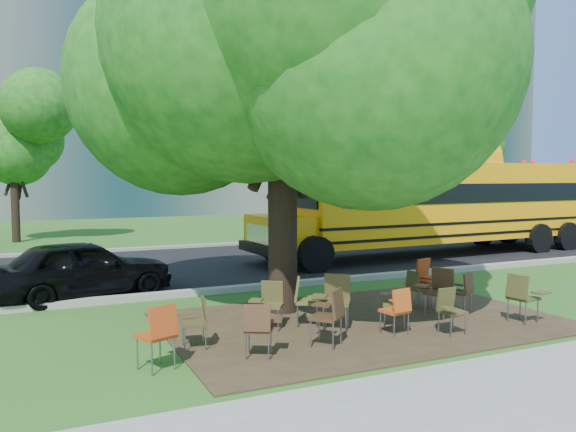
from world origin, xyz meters
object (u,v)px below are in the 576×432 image
black_car (83,268)px  chair_2 (330,311)px  chair_0 (160,329)px  chair_6 (438,287)px  chair_1 (260,324)px  chair_12 (418,285)px  chair_5 (449,307)px  chair_14 (428,277)px  chair_8 (197,317)px  school_bus (444,202)px  chair_3 (335,296)px  chair_10 (304,297)px  chair_9 (270,300)px  chair_13 (463,288)px  chair_4 (398,306)px  chair_7 (523,294)px  chair_11 (398,299)px  main_tree (283,31)px

black_car → chair_2: bearing=-162.4°
chair_0 → chair_6: bearing=-13.9°
chair_1 → chair_12: 4.31m
chair_5 → chair_14: size_ratio=0.82×
chair_0 → chair_8: size_ratio=1.14×
school_bus → chair_14: (-5.37, -5.86, -1.20)m
chair_2 → chair_3: 0.98m
chair_10 → chair_12: 2.67m
chair_2 → chair_9: (-0.44, 1.34, -0.06)m
chair_6 → chair_13: bearing=-114.8°
chair_12 → chair_0: bearing=-78.0°
chair_4 → chair_12: size_ratio=1.06×
chair_0 → chair_7: size_ratio=1.01×
chair_4 → chair_7: (2.48, -0.31, 0.05)m
chair_8 → black_car: bearing=24.8°
chair_10 → black_car: bearing=-115.1°
chair_1 → chair_11: (2.81, 0.57, 0.00)m
chair_3 → chair_13: chair_3 is taller
chair_0 → black_car: size_ratio=0.24×
chair_3 → chair_0: bearing=49.1°
chair_0 → chair_11: (4.21, 0.41, -0.05)m
chair_0 → chair_7: 6.39m
main_tree → school_bus: (8.31, 5.19, -3.58)m
main_tree → chair_12: size_ratio=11.66×
chair_2 → chair_5: size_ratio=1.19×
chair_1 → chair_11: chair_11 is taller
school_bus → chair_2: 11.48m
chair_4 → chair_10: (-1.14, 1.16, 0.03)m
chair_9 → chair_13: (3.79, -0.54, -0.01)m
chair_8 → school_bus: bearing=-47.9°
chair_9 → chair_10: size_ratio=0.95×
chair_7 → chair_12: size_ratio=1.17×
school_bus → chair_12: size_ratio=16.55×
school_bus → chair_7: school_bus is taller
chair_3 → chair_13: bearing=-144.6°
chair_5 → chair_0: bearing=-3.5°
chair_3 → chair_14: 2.79m
chair_0 → chair_7: bearing=-24.1°
chair_6 → chair_11: size_ratio=1.11×
chair_13 → black_car: black_car is taller
black_car → chair_14: bearing=-133.0°
chair_5 → chair_14: 2.18m
main_tree → school_bus: 10.43m
chair_10 → chair_14: bearing=124.7°
chair_10 → chair_14: size_ratio=0.92×
main_tree → chair_5: size_ratio=11.56×
chair_0 → school_bus: bearing=12.5°
chair_5 → chair_4: bearing=-19.2°
school_bus → chair_7: (-4.78, -7.78, -1.23)m
chair_5 → chair_10: (-1.97, 1.45, 0.06)m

